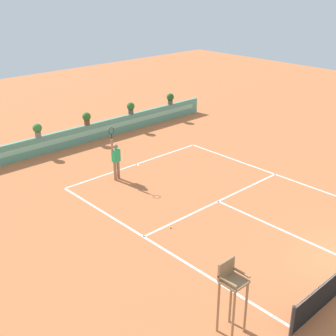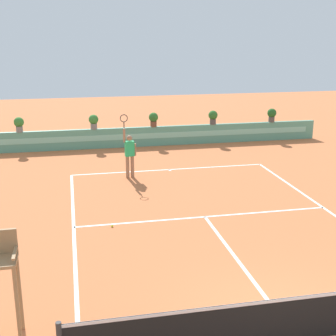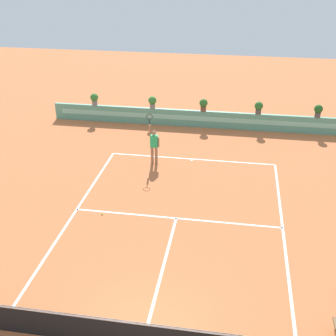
# 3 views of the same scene
# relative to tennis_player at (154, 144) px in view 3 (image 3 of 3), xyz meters

# --- Properties ---
(ground_plane) EXTENTS (60.00, 60.00, 0.00)m
(ground_plane) POSITION_rel_tennis_player_xyz_m (1.79, -5.10, -1.05)
(ground_plane) COLOR #C66B3D
(court_lines) EXTENTS (8.32, 11.94, 0.01)m
(court_lines) POSITION_rel_tennis_player_xyz_m (1.79, -4.38, -1.05)
(court_lines) COLOR white
(court_lines) RESTS_ON ground
(net) EXTENTS (8.92, 0.10, 1.00)m
(net) POSITION_rel_tennis_player_xyz_m (1.79, -11.10, -0.54)
(net) COLOR #333333
(net) RESTS_ON ground
(back_wall_barrier) EXTENTS (18.00, 0.21, 1.00)m
(back_wall_barrier) POSITION_rel_tennis_player_xyz_m (1.79, 5.29, -0.55)
(back_wall_barrier) COLOR #599E84
(back_wall_barrier) RESTS_ON ground
(tennis_player) EXTENTS (0.62, 0.25, 2.58)m
(tennis_player) POSITION_rel_tennis_player_xyz_m (0.00, 0.00, 0.00)
(tennis_player) COLOR #9E7051
(tennis_player) RESTS_ON ground
(tennis_ball_near_baseline) EXTENTS (0.07, 0.07, 0.07)m
(tennis_ball_near_baseline) POSITION_rel_tennis_player_xyz_m (-1.18, -4.91, -1.02)
(tennis_ball_near_baseline) COLOR #CCE033
(tennis_ball_near_baseline) RESTS_ON ground
(potted_plant_right) EXTENTS (0.48, 0.48, 0.72)m
(potted_plant_right) POSITION_rel_tennis_player_xyz_m (5.07, 5.29, 0.36)
(potted_plant_right) COLOR #514C47
(potted_plant_right) RESTS_ON back_wall_barrier
(potted_plant_centre) EXTENTS (0.48, 0.48, 0.72)m
(potted_plant_centre) POSITION_rel_tennis_player_xyz_m (1.91, 5.29, 0.36)
(potted_plant_centre) COLOR brown
(potted_plant_centre) RESTS_ON back_wall_barrier
(potted_plant_far_right) EXTENTS (0.48, 0.48, 0.72)m
(potted_plant_far_right) POSITION_rel_tennis_player_xyz_m (8.35, 5.29, 0.36)
(potted_plant_far_right) COLOR #514C47
(potted_plant_far_right) RESTS_ON back_wall_barrier
(potted_plant_far_left) EXTENTS (0.48, 0.48, 0.72)m
(potted_plant_far_left) POSITION_rel_tennis_player_xyz_m (-4.68, 5.29, 0.36)
(potted_plant_far_left) COLOR gray
(potted_plant_far_left) RESTS_ON back_wall_barrier
(potted_plant_left) EXTENTS (0.48, 0.48, 0.72)m
(potted_plant_left) POSITION_rel_tennis_player_xyz_m (-1.11, 5.29, 0.36)
(potted_plant_left) COLOR gray
(potted_plant_left) RESTS_ON back_wall_barrier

